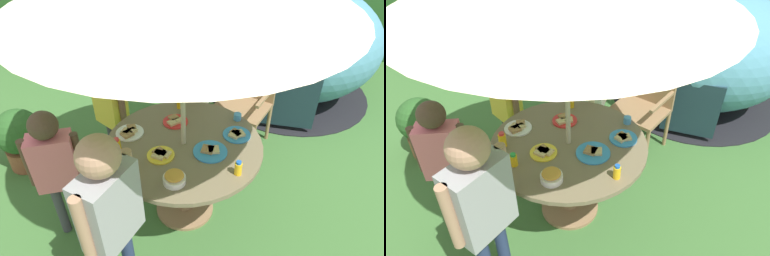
% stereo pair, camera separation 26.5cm
% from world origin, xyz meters
% --- Properties ---
extents(ground_plane, '(10.00, 10.00, 0.02)m').
position_xyz_m(ground_plane, '(0.00, 0.00, -0.01)').
color(ground_plane, '#3D6B33').
extents(garden_table, '(1.22, 1.22, 0.75)m').
position_xyz_m(garden_table, '(0.00, 0.00, 0.60)').
color(garden_table, '#93704C').
rests_on(garden_table, ground_plane).
extents(wooden_chair, '(0.69, 0.67, 1.00)m').
position_xyz_m(wooden_chair, '(0.56, 1.08, 0.56)').
color(wooden_chair, '#93704C').
rests_on(wooden_chair, ground_plane).
extents(dome_tent, '(2.42, 2.42, 1.42)m').
position_xyz_m(dome_tent, '(1.21, 2.18, 0.70)').
color(dome_tent, teal).
rests_on(dome_tent, ground_plane).
extents(potted_plant, '(0.44, 0.44, 0.64)m').
position_xyz_m(potted_plant, '(-1.66, 0.47, 0.34)').
color(potted_plant, brown).
rests_on(potted_plant, ground_plane).
extents(child_in_white_shirt, '(0.21, 0.43, 1.26)m').
position_xyz_m(child_in_white_shirt, '(0.08, 0.89, 0.80)').
color(child_in_white_shirt, brown).
rests_on(child_in_white_shirt, ground_plane).
extents(child_in_yellow_shirt, '(0.35, 0.32, 1.18)m').
position_xyz_m(child_in_yellow_shirt, '(-0.72, 0.53, 0.75)').
color(child_in_yellow_shirt, '#3F3F47').
rests_on(child_in_yellow_shirt, ground_plane).
extents(child_in_pink_shirt, '(0.39, 0.25, 1.18)m').
position_xyz_m(child_in_pink_shirt, '(-0.91, -0.28, 0.75)').
color(child_in_pink_shirt, '#3F3F47').
rests_on(child_in_pink_shirt, ground_plane).
extents(child_in_grey_shirt, '(0.33, 0.44, 1.40)m').
position_xyz_m(child_in_grey_shirt, '(-0.36, -0.78, 0.89)').
color(child_in_grey_shirt, navy).
rests_on(child_in_grey_shirt, ground_plane).
extents(snack_bowl, '(0.15, 0.15, 0.08)m').
position_xyz_m(snack_bowl, '(-0.02, -0.42, 0.79)').
color(snack_bowl, white).
rests_on(snack_bowl, garden_table).
extents(plate_back_edge, '(0.21, 0.21, 0.03)m').
position_xyz_m(plate_back_edge, '(-0.09, 0.27, 0.77)').
color(plate_back_edge, red).
rests_on(plate_back_edge, garden_table).
extents(plate_far_left, '(0.26, 0.26, 0.03)m').
position_xyz_m(plate_far_left, '(0.21, -0.09, 0.76)').
color(plate_far_left, '#338CD8').
rests_on(plate_far_left, garden_table).
extents(plate_front_edge, '(0.22, 0.22, 0.03)m').
position_xyz_m(plate_front_edge, '(0.41, 0.13, 0.77)').
color(plate_front_edge, '#338CD8').
rests_on(plate_front_edge, garden_table).
extents(plate_near_left, '(0.20, 0.20, 0.03)m').
position_xyz_m(plate_near_left, '(-0.15, -0.16, 0.77)').
color(plate_near_left, yellow).
rests_on(plate_near_left, garden_table).
extents(plate_center_back, '(0.22, 0.22, 0.03)m').
position_xyz_m(plate_center_back, '(-0.44, 0.09, 0.77)').
color(plate_center_back, white).
rests_on(plate_center_back, garden_table).
extents(juice_bottle_near_right, '(0.06, 0.06, 0.13)m').
position_xyz_m(juice_bottle_near_right, '(-0.48, -0.14, 0.81)').
color(juice_bottle_near_right, yellow).
rests_on(juice_bottle_near_right, garden_table).
extents(juice_bottle_far_right, '(0.05, 0.05, 0.13)m').
position_xyz_m(juice_bottle_far_right, '(-0.08, 0.49, 0.81)').
color(juice_bottle_far_right, yellow).
rests_on(juice_bottle_far_right, garden_table).
extents(juice_bottle_center_front, '(0.06, 0.06, 0.10)m').
position_xyz_m(juice_bottle_center_front, '(-0.32, -0.32, 0.80)').
color(juice_bottle_center_front, yellow).
rests_on(juice_bottle_center_front, garden_table).
extents(juice_bottle_mid_left, '(0.05, 0.05, 0.11)m').
position_xyz_m(juice_bottle_mid_left, '(0.40, -0.31, 0.81)').
color(juice_bottle_mid_left, yellow).
rests_on(juice_bottle_mid_left, garden_table).
extents(cup_near, '(0.06, 0.06, 0.06)m').
position_xyz_m(cup_near, '(0.42, 0.35, 0.78)').
color(cup_near, '#4C99D8').
rests_on(cup_near, garden_table).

